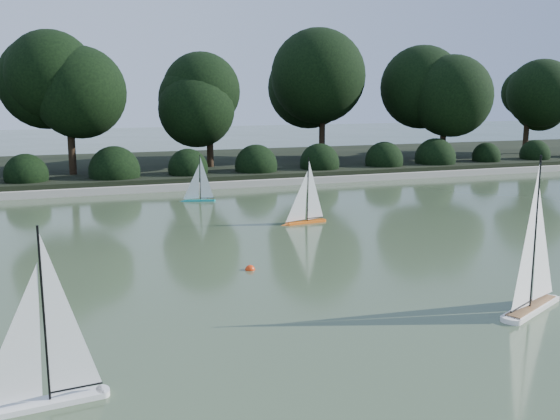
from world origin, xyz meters
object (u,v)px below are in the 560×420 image
at_px(sailboat_teal, 196,194).
at_px(race_buoy, 250,270).
at_px(sailboat_white_b, 537,284).
at_px(sailboat_orange, 302,213).
at_px(sailboat_white_a, 31,379).

relative_size(sailboat_teal, race_buoy, 8.11).
distance_m(sailboat_teal, race_buoy, 6.01).
bearing_deg(race_buoy, sailboat_white_b, -44.83).
height_order(sailboat_orange, sailboat_teal, sailboat_orange).
height_order(sailboat_white_a, sailboat_teal, sailboat_white_a).
relative_size(sailboat_white_b, sailboat_teal, 1.67).
bearing_deg(sailboat_white_b, sailboat_white_a, -174.22).
bearing_deg(sailboat_teal, sailboat_white_b, -75.70).
bearing_deg(sailboat_white_b, race_buoy, 135.17).
height_order(sailboat_white_a, sailboat_white_b, sailboat_white_b).
xyz_separation_m(sailboat_white_b, sailboat_orange, (-0.80, 5.47, -0.09)).
height_order(sailboat_white_a, sailboat_orange, sailboat_white_a).
bearing_deg(sailboat_orange, sailboat_white_a, -128.18).
distance_m(sailboat_orange, sailboat_teal, 3.51).
xyz_separation_m(sailboat_white_b, sailboat_teal, (-2.21, 8.68, -0.12)).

